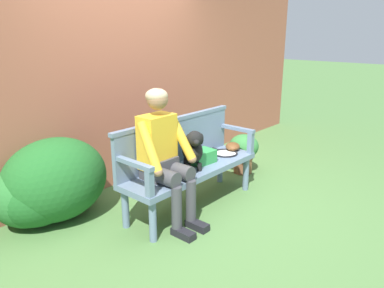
# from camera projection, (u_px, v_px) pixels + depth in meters

# --- Properties ---
(ground_plane) EXTENTS (40.00, 40.00, 0.00)m
(ground_plane) POSITION_uv_depth(u_px,v_px,m) (192.00, 206.00, 4.03)
(ground_plane) COLOR #4C753D
(brick_garden_fence) EXTENTS (8.00, 0.30, 2.41)m
(brick_garden_fence) POSITION_uv_depth(u_px,v_px,m) (114.00, 85.00, 4.47)
(brick_garden_fence) COLOR #9E5642
(brick_garden_fence) RESTS_ON ground
(hedge_bush_mid_right) EXTENTS (0.86, 0.73, 0.65)m
(hedge_bush_mid_right) POSITION_uv_depth(u_px,v_px,m) (39.00, 192.00, 3.61)
(hedge_bush_mid_right) COLOR #1E5B23
(hedge_bush_mid_right) RESTS_ON ground
(hedge_bush_far_left) EXTENTS (0.82, 0.65, 0.66)m
(hedge_bush_far_left) POSITION_uv_depth(u_px,v_px,m) (34.00, 192.00, 3.59)
(hedge_bush_far_left) COLOR #286B2D
(hedge_bush_far_left) RESTS_ON ground
(hedge_bush_mid_left) EXTENTS (1.06, 0.85, 0.83)m
(hedge_bush_mid_left) POSITION_uv_depth(u_px,v_px,m) (56.00, 179.00, 3.68)
(hedge_bush_mid_left) COLOR #1E5B23
(hedge_bush_mid_left) RESTS_ON ground
(garden_bench) EXTENTS (1.67, 0.50, 0.46)m
(garden_bench) POSITION_uv_depth(u_px,v_px,m) (192.00, 172.00, 3.92)
(garden_bench) COLOR slate
(garden_bench) RESTS_ON ground
(bench_backrest) EXTENTS (1.71, 0.06, 0.50)m
(bench_backrest) POSITION_uv_depth(u_px,v_px,m) (176.00, 140.00, 3.96)
(bench_backrest) COLOR slate
(bench_backrest) RESTS_ON garden_bench
(bench_armrest_left_end) EXTENTS (0.06, 0.50, 0.28)m
(bench_armrest_left_end) POSITION_uv_depth(u_px,v_px,m) (140.00, 172.00, 3.21)
(bench_armrest_left_end) COLOR slate
(bench_armrest_left_end) RESTS_ON garden_bench
(bench_armrest_right_end) EXTENTS (0.06, 0.50, 0.28)m
(bench_armrest_right_end) POSITION_uv_depth(u_px,v_px,m) (242.00, 134.00, 4.35)
(bench_armrest_right_end) COLOR slate
(bench_armrest_right_end) RESTS_ON garden_bench
(person_seated) EXTENTS (0.56, 0.65, 1.33)m
(person_seated) POSITION_uv_depth(u_px,v_px,m) (163.00, 152.00, 3.50)
(person_seated) COLOR black
(person_seated) RESTS_ON ground
(dog_on_bench) EXTENTS (0.36, 0.40, 0.44)m
(dog_on_bench) POSITION_uv_depth(u_px,v_px,m) (193.00, 149.00, 3.76)
(dog_on_bench) COLOR black
(dog_on_bench) RESTS_ON garden_bench
(tennis_racket) EXTENTS (0.33, 0.58, 0.03)m
(tennis_racket) POSITION_uv_depth(u_px,v_px,m) (224.00, 152.00, 4.32)
(tennis_racket) COLOR black
(tennis_racket) RESTS_ON garden_bench
(baseball_glove) EXTENTS (0.28, 0.27, 0.09)m
(baseball_glove) POSITION_uv_depth(u_px,v_px,m) (233.00, 146.00, 4.43)
(baseball_glove) COLOR brown
(baseball_glove) RESTS_ON garden_bench
(sports_bag) EXTENTS (0.29, 0.22, 0.14)m
(sports_bag) POSITION_uv_depth(u_px,v_px,m) (202.00, 157.00, 3.99)
(sports_bag) COLOR #2D8E42
(sports_bag) RESTS_ON garden_bench
(potted_plant) EXTENTS (0.39, 0.39, 0.53)m
(potted_plant) POSITION_uv_depth(u_px,v_px,m) (244.00, 150.00, 4.90)
(potted_plant) COLOR brown
(potted_plant) RESTS_ON ground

